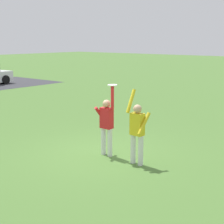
# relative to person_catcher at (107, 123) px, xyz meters

# --- Properties ---
(ground_plane) EXTENTS (120.00, 120.00, 0.00)m
(ground_plane) POSITION_rel_person_catcher_xyz_m (0.03, 0.24, -0.98)
(ground_plane) COLOR #4C7533
(person_catcher) EXTENTS (0.49, 0.55, 2.08)m
(person_catcher) POSITION_rel_person_catcher_xyz_m (0.00, 0.00, 0.00)
(person_catcher) COLOR silver
(person_catcher) RESTS_ON ground_plane
(person_defender) EXTENTS (0.49, 0.56, 2.04)m
(person_defender) POSITION_rel_person_catcher_xyz_m (-0.06, -1.12, -0.00)
(person_defender) COLOR silver
(person_defender) RESTS_ON ground_plane
(frisbee_disc) EXTENTS (0.27, 0.27, 0.02)m
(frisbee_disc) POSITION_rel_person_catcher_xyz_m (-0.01, -0.22, 1.11)
(frisbee_disc) COLOR white
(frisbee_disc) RESTS_ON person_catcher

